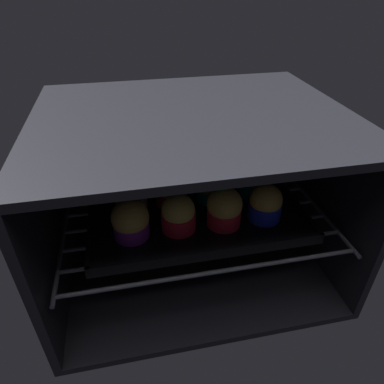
{
  "coord_description": "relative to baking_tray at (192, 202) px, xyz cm",
  "views": [
    {
      "loc": [
        -12.36,
        -37.05,
        58.65
      ],
      "look_at": [
        0.0,
        22.98,
        17.35
      ],
      "focal_mm": 31.98,
      "sensor_mm": 36.0,
      "label": 1
    }
  ],
  "objects": [
    {
      "name": "muffin_row2_col0",
      "position": [
        -13.49,
        8.98,
        4.1
      ],
      "size": [
        6.81,
        6.81,
        7.85
      ],
      "color": "#1928B7",
      "rests_on": "baking_tray"
    },
    {
      "name": "muffin_row0_col1",
      "position": [
        -4.47,
        -8.77,
        4.0
      ],
      "size": [
        6.7,
        6.7,
        7.63
      ],
      "color": "red",
      "rests_on": "baking_tray"
    },
    {
      "name": "muffin_row0_col3",
      "position": [
        13.14,
        -8.87,
        3.97
      ],
      "size": [
        6.7,
        6.7,
        7.67
      ],
      "color": "#1928B7",
      "rests_on": "baking_tray"
    },
    {
      "name": "muffin_row2_col2",
      "position": [
        4.34,
        9.24,
        4.08
      ],
      "size": [
        6.77,
        6.77,
        8.15
      ],
      "color": "#1928B7",
      "rests_on": "baking_tray"
    },
    {
      "name": "muffin_row0_col2",
      "position": [
        4.5,
        -9.15,
        4.42
      ],
      "size": [
        6.93,
        6.93,
        8.47
      ],
      "color": "red",
      "rests_on": "baking_tray"
    },
    {
      "name": "baking_tray",
      "position": [
        0.0,
        0.0,
        0.0
      ],
      "size": [
        43.82,
        34.87,
        2.2
      ],
      "color": "black",
      "rests_on": "oven_rack"
    },
    {
      "name": "muffin_row2_col3",
      "position": [
        13.8,
        9.11,
        4.2
      ],
      "size": [
        6.7,
        6.7,
        8.23
      ],
      "color": "#1928B7",
      "rests_on": "baking_tray"
    },
    {
      "name": "muffin_row1_col3",
      "position": [
        13.81,
        -0.17,
        4.18
      ],
      "size": [
        6.7,
        6.7,
        8.0
      ],
      "color": "#0C8C84",
      "rests_on": "baking_tray"
    },
    {
      "name": "muffin_row1_col1",
      "position": [
        -4.51,
        0.03,
        4.22
      ],
      "size": [
        7.13,
        7.13,
        8.4
      ],
      "color": "red",
      "rests_on": "baking_tray"
    },
    {
      "name": "muffin_row1_col2",
      "position": [
        4.38,
        -0.14,
        3.91
      ],
      "size": [
        7.03,
        7.03,
        7.63
      ],
      "color": "#0C8C84",
      "rests_on": "baking_tray"
    },
    {
      "name": "muffin_row0_col0",
      "position": [
        -13.55,
        -9.06,
        4.04
      ],
      "size": [
        7.1,
        7.1,
        7.84
      ],
      "color": "#7A238C",
      "rests_on": "baking_tray"
    },
    {
      "name": "muffin_row2_col1",
      "position": [
        -4.3,
        9.21,
        4.26
      ],
      "size": [
        6.87,
        6.87,
        8.08
      ],
      "color": "#1928B7",
      "rests_on": "baking_tray"
    },
    {
      "name": "muffin_row1_col0",
      "position": [
        -13.03,
        0.2,
        4.31
      ],
      "size": [
        7.31,
        7.31,
        8.17
      ],
      "color": "silver",
      "rests_on": "baking_tray"
    },
    {
      "name": "oven_cavity",
      "position": [
        0.0,
        3.27,
        2.33
      ],
      "size": [
        59.0,
        47.0,
        37.0
      ],
      "color": "black",
      "rests_on": "ground"
    },
    {
      "name": "oven_rack",
      "position": [
        0.0,
        -0.98,
        -1.07
      ],
      "size": [
        54.8,
        42.0,
        0.8
      ],
      "color": "#51515B",
      "rests_on": "oven_cavity"
    }
  ]
}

